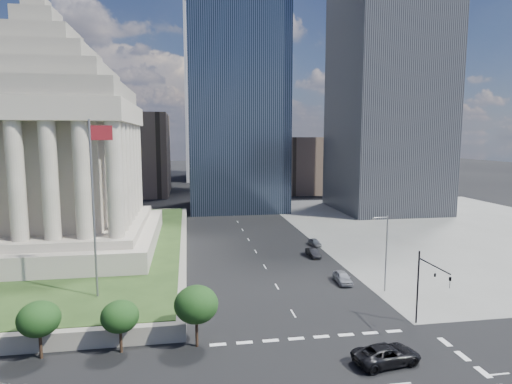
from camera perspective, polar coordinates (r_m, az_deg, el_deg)
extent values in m
plane|color=black|center=(127.27, -3.83, -1.73)|extent=(500.00, 500.00, 0.00)
cube|color=slate|center=(104.72, 24.49, -4.33)|extent=(68.00, 90.00, 0.03)
cylinder|color=slate|center=(50.90, -20.87, -2.23)|extent=(0.24, 0.24, 20.00)
cube|color=maroon|center=(50.03, -19.95, 7.43)|extent=(2.40, 0.05, 1.60)
cube|color=black|center=(121.36, -2.76, 12.05)|extent=(26.00, 26.00, 60.00)
cube|color=black|center=(126.16, 17.44, 20.77)|extent=(26.00, 28.00, 100.00)
cube|color=brown|center=(161.48, 6.53, 3.72)|extent=(20.00, 30.00, 20.00)
cube|color=brown|center=(156.38, -15.98, 4.84)|extent=(24.00, 30.00, 28.00)
cylinder|color=black|center=(49.87, 20.75, -11.79)|extent=(0.18, 0.18, 8.00)
cylinder|color=black|center=(46.68, 22.63, -9.07)|extent=(0.14, 5.50, 0.14)
cube|color=black|center=(44.71, 24.46, -10.95)|extent=(0.30, 0.30, 1.10)
cylinder|color=slate|center=(58.04, 16.96, -7.91)|extent=(0.16, 0.16, 10.00)
cylinder|color=slate|center=(56.60, 16.32, -3.29)|extent=(1.80, 0.12, 0.12)
cube|color=slate|center=(56.24, 15.49, -3.43)|extent=(0.50, 0.22, 0.14)
imported|color=black|center=(42.01, 17.05, -20.01)|extent=(6.50, 3.74, 1.71)
imported|color=#93959B|center=(61.12, 11.47, -11.09)|extent=(2.07, 4.66, 1.56)
imported|color=black|center=(72.99, 7.63, -8.03)|extent=(4.28, 1.67, 1.39)
imported|color=#585B5F|center=(80.39, 7.86, -6.65)|extent=(3.84, 1.81, 1.27)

